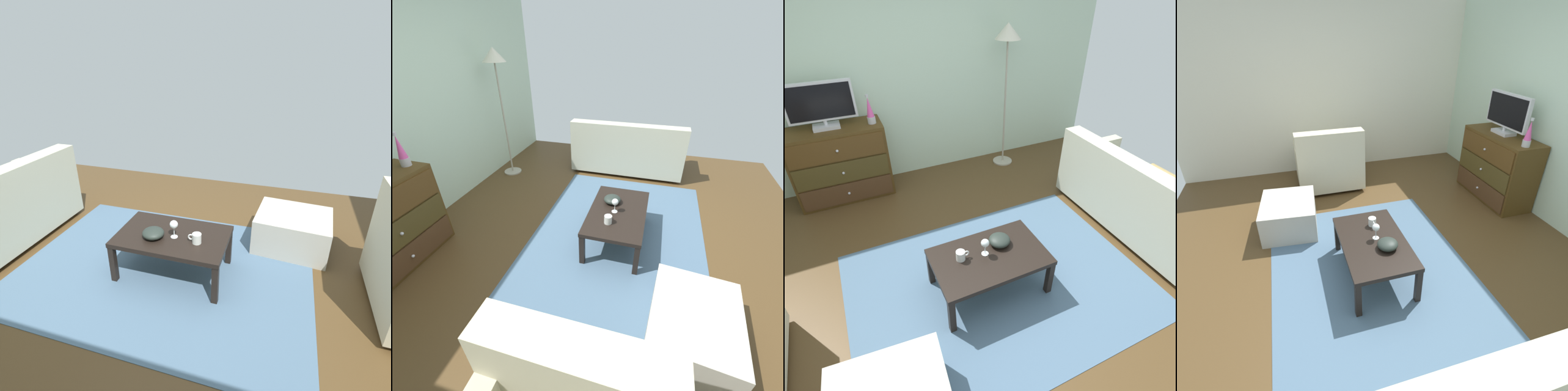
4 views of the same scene
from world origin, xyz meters
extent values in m
cube|color=#4D371D|center=(0.00, 0.00, -0.03)|extent=(5.71, 4.81, 0.05)
cube|color=#476179|center=(0.20, -0.20, 0.00)|extent=(2.60, 1.90, 0.01)
cube|color=black|center=(-0.34, 0.08, 0.17)|extent=(0.05, 0.05, 0.35)
cube|color=black|center=(0.55, 0.08, 0.17)|extent=(0.05, 0.05, 0.35)
cube|color=black|center=(-0.34, -0.45, 0.17)|extent=(0.05, 0.05, 0.35)
cube|color=black|center=(0.55, -0.45, 0.17)|extent=(0.05, 0.05, 0.35)
cube|color=black|center=(0.10, -0.19, 0.37)|extent=(0.95, 0.59, 0.04)
cylinder|color=silver|center=(0.08, -0.16, 0.39)|extent=(0.06, 0.06, 0.00)
cylinder|color=silver|center=(0.08, -0.16, 0.44)|extent=(0.01, 0.01, 0.09)
sphere|color=silver|center=(0.08, -0.16, 0.51)|extent=(0.07, 0.07, 0.07)
cylinder|color=silver|center=(-0.13, -0.13, 0.43)|extent=(0.08, 0.08, 0.08)
torus|color=silver|center=(-0.08, -0.13, 0.43)|extent=(0.05, 0.01, 0.05)
ellipsoid|color=#242C28|center=(0.24, -0.10, 0.43)|extent=(0.19, 0.19, 0.08)
cylinder|color=#332319|center=(2.35, -0.84, 0.03)|extent=(0.05, 0.05, 0.05)
cylinder|color=#332319|center=(1.66, -0.84, 0.03)|extent=(0.05, 0.05, 0.05)
cube|color=#B3B49D|center=(1.68, -0.04, 0.64)|extent=(0.20, 1.76, 0.43)
cube|color=#B3B49D|center=(2.00, -0.86, 0.52)|extent=(0.81, 0.12, 0.20)
cylinder|color=#332319|center=(-1.58, -0.65, 0.03)|extent=(0.05, 0.05, 0.05)
cube|color=#B3AEA1|center=(-0.89, -0.91, 0.18)|extent=(0.75, 0.66, 0.36)
camera|label=1|loc=(-0.74, 1.88, 1.81)|focal=28.09mm
camera|label=2|loc=(-2.11, -0.48, 1.95)|focal=23.51mm
camera|label=3|loc=(-0.75, -1.85, 2.31)|focal=29.14mm
camera|label=4|loc=(2.18, -0.83, 2.09)|focal=27.27mm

